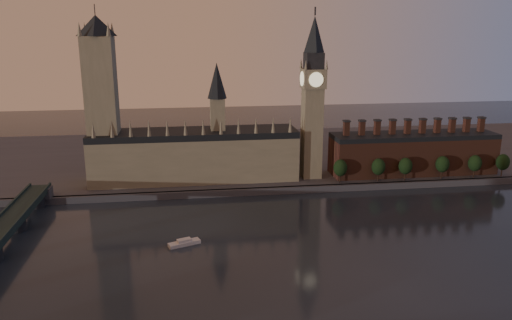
{
  "coord_description": "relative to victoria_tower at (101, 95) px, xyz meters",
  "views": [
    {
      "loc": [
        -69.2,
        -196.41,
        97.81
      ],
      "look_at": [
        -33.91,
        55.0,
        31.17
      ],
      "focal_mm": 35.0,
      "sensor_mm": 36.0,
      "label": 1
    }
  ],
  "objects": [
    {
      "name": "palace_of_westminster",
      "position": [
        55.59,
        -0.09,
        -37.46
      ],
      "size": [
        130.0,
        30.3,
        74.0
      ],
      "color": "gray",
      "rests_on": "north_bank"
    },
    {
      "name": "chimney_block",
      "position": [
        200.0,
        -5.0,
        -41.27
      ],
      "size": [
        110.0,
        25.0,
        37.0
      ],
      "color": "#593022",
      "rests_on": "north_bank"
    },
    {
      "name": "ground",
      "position": [
        120.0,
        -115.0,
        -59.09
      ],
      "size": [
        900.0,
        900.0,
        0.0
      ],
      "primitive_type": "plane",
      "color": "black",
      "rests_on": "ground"
    },
    {
      "name": "embankment_tree_5",
      "position": [
        255.16,
        -21.3,
        -45.62
      ],
      "size": [
        8.6,
        8.6,
        14.88
      ],
      "color": "black",
      "rests_on": "north_bank"
    },
    {
      "name": "north_bank",
      "position": [
        120.0,
        63.04,
        -57.09
      ],
      "size": [
        900.0,
        182.0,
        4.0
      ],
      "color": "#424247",
      "rests_on": "ground"
    },
    {
      "name": "victoria_tower",
      "position": [
        0.0,
        0.0,
        0.0
      ],
      "size": [
        24.0,
        24.0,
        108.0
      ],
      "color": "gray",
      "rests_on": "north_bank"
    },
    {
      "name": "river_boat",
      "position": [
        47.52,
        -93.13,
        -57.94
      ],
      "size": [
        15.58,
        9.36,
        3.01
      ],
      "rotation": [
        0.0,
        0.0,
        0.36
      ],
      "color": "silver",
      "rests_on": "ground"
    },
    {
      "name": "embankment_tree_1",
      "position": [
        169.99,
        -20.84,
        -45.62
      ],
      "size": [
        8.6,
        8.6,
        14.88
      ],
      "color": "black",
      "rests_on": "north_bank"
    },
    {
      "name": "embankment_tree_3",
      "position": [
        213.29,
        -20.65,
        -45.62
      ],
      "size": [
        8.6,
        8.6,
        14.88
      ],
      "color": "black",
      "rests_on": "north_bank"
    },
    {
      "name": "embankment_tree_4",
      "position": [
        235.5,
        -21.17,
        -45.62
      ],
      "size": [
        8.6,
        8.6,
        14.88
      ],
      "color": "black",
      "rests_on": "north_bank"
    },
    {
      "name": "big_ben",
      "position": [
        130.0,
        -5.0,
        -2.26
      ],
      "size": [
        15.0,
        15.0,
        107.0
      ],
      "color": "gray",
      "rests_on": "north_bank"
    },
    {
      "name": "embankment_tree_2",
      "position": [
        187.78,
        -21.44,
        -45.62
      ],
      "size": [
        8.6,
        8.6,
        14.88
      ],
      "color": "black",
      "rests_on": "north_bank"
    },
    {
      "name": "embankment_tree_0",
      "position": [
        145.27,
        -20.01,
        -45.62
      ],
      "size": [
        8.6,
        8.6,
        14.88
      ],
      "color": "black",
      "rests_on": "north_bank"
    }
  ]
}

